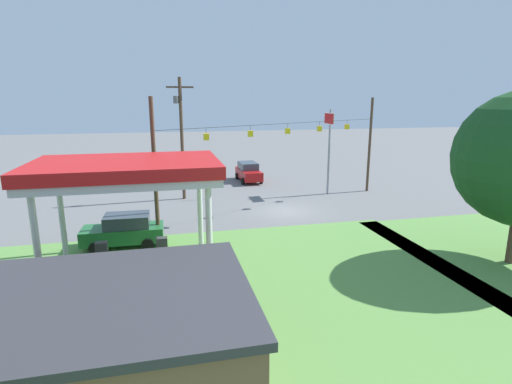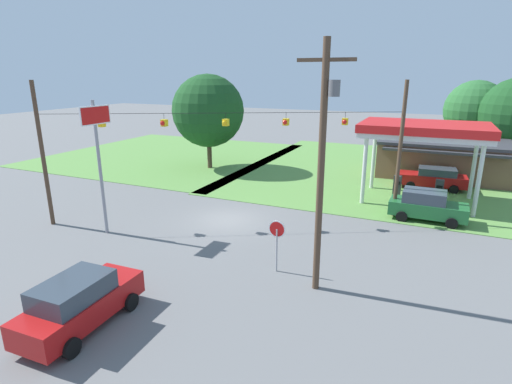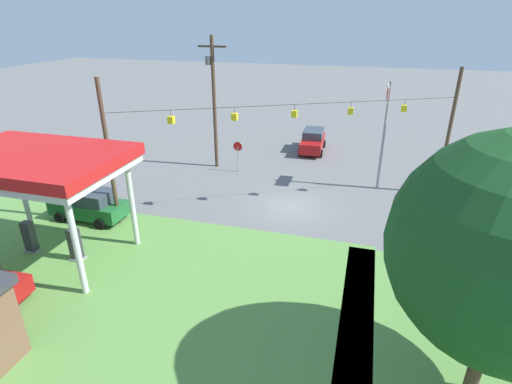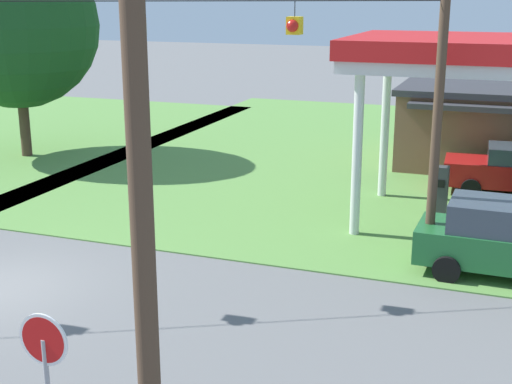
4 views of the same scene
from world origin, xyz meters
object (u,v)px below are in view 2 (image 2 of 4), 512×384
(gas_station_canopy, at_px, (424,131))
(stop_sign_roadside, at_px, (277,235))
(car_on_crossroad, at_px, (80,302))
(utility_pole_main, at_px, (323,159))
(car_at_pumps_front, at_px, (427,205))
(stop_sign_overhead, at_px, (98,143))
(gas_station_store, at_px, (442,158))
(car_at_pumps_rear, at_px, (433,178))
(tree_behind_station, at_px, (474,110))
(fuel_pump_near, at_px, (397,188))
(fuel_pump_far, at_px, (439,192))
(tree_west_verge, at_px, (208,111))

(gas_station_canopy, distance_m, stop_sign_roadside, 15.45)
(stop_sign_roadside, bearing_deg, car_on_crossroad, 54.43)
(utility_pole_main, bearing_deg, stop_sign_roadside, 161.12)
(car_at_pumps_front, height_order, stop_sign_overhead, stop_sign_overhead)
(gas_station_store, bearing_deg, stop_sign_roadside, -106.88)
(car_at_pumps_rear, height_order, tree_behind_station, tree_behind_station)
(utility_pole_main, bearing_deg, fuel_pump_near, 82.96)
(car_on_crossroad, bearing_deg, fuel_pump_near, -24.83)
(fuel_pump_far, bearing_deg, car_on_crossroad, -119.07)
(fuel_pump_far, relative_size, utility_pole_main, 0.17)
(car_on_crossroad, height_order, tree_behind_station, tree_behind_station)
(car_on_crossroad, xyz_separation_m, stop_sign_roadside, (4.90, 6.85, 0.82))
(stop_sign_overhead, distance_m, tree_behind_station, 36.70)
(fuel_pump_near, xyz_separation_m, car_at_pumps_front, (2.13, -3.99, 0.14))
(car_at_pumps_rear, xyz_separation_m, tree_behind_station, (3.13, 12.98, 4.42))
(gas_station_canopy, bearing_deg, tree_west_verge, 170.66)
(car_at_pumps_rear, bearing_deg, gas_station_canopy, 73.09)
(fuel_pump_far, distance_m, utility_pole_main, 16.29)
(car_at_pumps_rear, bearing_deg, stop_sign_overhead, 43.12)
(gas_station_store, relative_size, utility_pole_main, 1.07)
(fuel_pump_near, distance_m, stop_sign_overhead, 20.51)
(car_at_pumps_rear, xyz_separation_m, stop_sign_overhead, (-16.95, -17.74, 4.34))
(fuel_pump_near, height_order, tree_behind_station, tree_behind_station)
(car_on_crossroad, xyz_separation_m, stop_sign_overhead, (-5.72, 7.23, 4.24))
(car_on_crossroad, relative_size, stop_sign_overhead, 0.64)
(gas_station_store, xyz_separation_m, fuel_pump_near, (-2.93, -8.61, -0.82))
(gas_station_canopy, relative_size, fuel_pump_far, 4.84)
(stop_sign_roadside, xyz_separation_m, utility_pole_main, (2.13, -0.73, 3.84))
(car_at_pumps_rear, xyz_separation_m, stop_sign_roadside, (-6.34, -18.12, 0.91))
(gas_station_store, xyz_separation_m, tree_west_verge, (-20.59, -5.48, 3.85))
(fuel_pump_near, bearing_deg, car_at_pumps_rear, 59.27)
(stop_sign_roadside, relative_size, utility_pole_main, 0.25)
(fuel_pump_far, xyz_separation_m, tree_west_verge, (-20.45, 3.13, 4.66))
(gas_station_canopy, bearing_deg, tree_behind_station, 76.38)
(stop_sign_overhead, relative_size, utility_pole_main, 0.74)
(car_on_crossroad, xyz_separation_m, utility_pole_main, (7.02, 6.12, 4.65))
(fuel_pump_far, distance_m, stop_sign_overhead, 22.59)
(utility_pole_main, bearing_deg, car_at_pumps_rear, 77.41)
(gas_station_store, height_order, utility_pole_main, utility_pole_main)
(fuel_pump_far, relative_size, car_at_pumps_front, 0.38)
(gas_station_store, distance_m, fuel_pump_far, 8.65)
(stop_sign_roadside, xyz_separation_m, stop_sign_overhead, (-10.61, 0.38, 3.43))
(fuel_pump_near, xyz_separation_m, tree_behind_station, (5.51, 16.98, 4.50))
(car_at_pumps_front, bearing_deg, tree_behind_station, 82.20)
(fuel_pump_near, xyz_separation_m, car_on_crossroad, (-8.86, -20.97, 0.17))
(car_at_pumps_rear, relative_size, tree_west_verge, 0.58)
(fuel_pump_far, bearing_deg, stop_sign_overhead, -141.67)
(tree_behind_station, bearing_deg, car_on_crossroad, -110.74)
(stop_sign_roadside, bearing_deg, car_at_pumps_front, -121.00)
(tree_behind_station, distance_m, tree_west_verge, 26.99)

